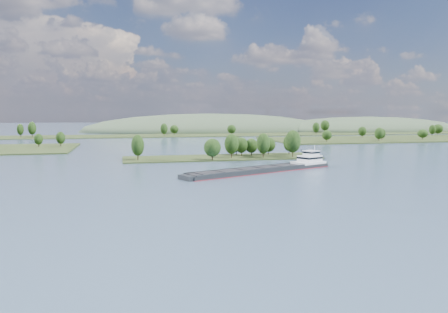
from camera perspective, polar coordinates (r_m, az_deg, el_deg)
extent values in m
plane|color=#3B4C66|center=(167.20, 4.37, -2.30)|extent=(1800.00, 1800.00, 0.00)
cube|color=#243015|center=(224.68, -0.26, -0.20)|extent=(100.00, 30.00, 1.20)
cylinder|color=black|center=(221.26, 5.14, 0.37)|extent=(0.50, 0.50, 4.09)
ellipsoid|color=black|center=(220.83, 5.15, 1.71)|extent=(6.89, 6.89, 10.51)
cylinder|color=black|center=(236.20, 1.60, 0.62)|extent=(0.50, 0.50, 3.21)
ellipsoid|color=black|center=(235.87, 1.61, 1.61)|extent=(8.55, 8.55, 8.25)
cylinder|color=black|center=(219.98, 0.98, 0.34)|extent=(0.50, 0.50, 3.95)
ellipsoid|color=black|center=(219.56, 0.99, 1.64)|extent=(7.28, 7.28, 10.16)
cylinder|color=black|center=(229.09, 2.28, 0.46)|extent=(0.50, 0.50, 3.23)
ellipsoid|color=black|center=(228.75, 2.29, 1.49)|extent=(6.75, 6.75, 8.31)
cylinder|color=black|center=(209.72, -1.53, -0.01)|extent=(0.50, 0.50, 3.40)
ellipsoid|color=black|center=(209.33, -1.53, 1.17)|extent=(8.35, 8.35, 8.73)
cylinder|color=black|center=(213.71, -11.18, 0.08)|extent=(0.50, 0.50, 4.02)
ellipsoid|color=black|center=(213.27, -11.21, 1.45)|extent=(6.21, 6.21, 10.34)
cylinder|color=black|center=(231.34, 3.60, 0.48)|extent=(0.50, 0.50, 3.01)
ellipsoid|color=black|center=(231.02, 3.60, 1.43)|extent=(6.82, 6.82, 7.73)
cylinder|color=black|center=(240.77, 8.49, 0.70)|extent=(0.50, 0.50, 3.57)
ellipsoid|color=black|center=(240.42, 8.51, 1.78)|extent=(6.43, 6.43, 9.19)
cylinder|color=black|center=(226.90, 8.96, 0.51)|extent=(0.50, 0.50, 4.53)
ellipsoid|color=black|center=(226.45, 8.98, 1.96)|extent=(8.10, 8.10, 11.66)
cylinder|color=black|center=(237.84, 5.84, 0.62)|extent=(0.50, 0.50, 3.08)
ellipsoid|color=black|center=(237.52, 5.85, 1.56)|extent=(7.49, 7.49, 7.93)
cylinder|color=black|center=(311.40, -20.54, 1.55)|extent=(0.50, 0.50, 3.24)
ellipsoid|color=black|center=(311.15, -20.57, 2.30)|extent=(6.07, 6.07, 8.32)
cylinder|color=black|center=(312.98, -23.05, 1.44)|extent=(0.50, 0.50, 2.87)
ellipsoid|color=black|center=(312.75, -23.08, 2.11)|extent=(5.79, 5.79, 7.38)
cube|color=#243015|center=(439.48, 26.41, 2.13)|extent=(320.00, 90.00, 1.60)
cylinder|color=black|center=(345.10, 13.28, 2.12)|extent=(0.50, 0.50, 2.95)
ellipsoid|color=black|center=(344.89, 13.29, 2.74)|extent=(7.55, 7.55, 7.59)
cylinder|color=black|center=(484.72, 26.15, 2.74)|extent=(0.50, 0.50, 3.59)
ellipsoid|color=black|center=(484.54, 26.18, 3.27)|extent=(9.40, 9.40, 9.22)
cylinder|color=black|center=(401.69, 24.50, 2.24)|extent=(0.50, 0.50, 2.81)
ellipsoid|color=black|center=(401.51, 24.52, 2.75)|extent=(8.46, 8.46, 7.22)
cylinder|color=black|center=(362.50, 19.58, 2.16)|extent=(0.50, 0.50, 3.57)
ellipsoid|color=black|center=(362.27, 19.61, 2.87)|extent=(7.25, 7.25, 9.18)
cylinder|color=black|center=(380.17, 19.92, 2.26)|extent=(0.50, 0.50, 3.11)
ellipsoid|color=black|center=(379.97, 19.94, 2.86)|extent=(5.82, 5.82, 7.99)
cylinder|color=black|center=(411.91, 17.59, 2.60)|extent=(0.50, 0.50, 3.27)
ellipsoid|color=black|center=(411.72, 17.61, 3.18)|extent=(7.46, 7.46, 8.42)
cylinder|color=black|center=(467.63, 25.54, 2.67)|extent=(0.50, 0.50, 3.51)
ellipsoid|color=black|center=(467.45, 25.56, 3.21)|extent=(6.35, 6.35, 9.02)
cube|color=#243015|center=(441.23, -6.70, 2.71)|extent=(900.00, 60.00, 1.20)
cylinder|color=black|center=(444.16, -25.04, 2.56)|extent=(0.50, 0.50, 4.05)
ellipsoid|color=black|center=(443.95, -25.07, 3.22)|extent=(6.17, 6.17, 10.41)
cylinder|color=black|center=(463.95, 11.92, 3.10)|extent=(0.50, 0.50, 4.11)
ellipsoid|color=black|center=(463.74, 11.94, 3.75)|extent=(7.45, 7.45, 10.58)
cylinder|color=black|center=(445.25, -6.51, 3.03)|extent=(0.50, 0.50, 3.31)
ellipsoid|color=black|center=(445.07, -6.52, 3.57)|extent=(8.78, 8.78, 8.51)
cylinder|color=black|center=(503.80, 13.03, 3.31)|extent=(0.50, 0.50, 4.65)
ellipsoid|color=black|center=(503.59, 13.05, 3.98)|extent=(10.07, 10.07, 11.94)
cylinder|color=black|center=(440.02, -23.76, 2.63)|extent=(0.50, 0.50, 4.66)
ellipsoid|color=black|center=(439.78, -23.79, 3.40)|extent=(7.57, 7.57, 11.98)
cylinder|color=black|center=(441.08, 0.99, 3.05)|extent=(0.50, 0.50, 3.40)
ellipsoid|color=black|center=(440.90, 1.00, 3.61)|extent=(8.95, 8.95, 8.75)
cylinder|color=black|center=(423.00, -7.82, 2.92)|extent=(0.50, 0.50, 4.08)
ellipsoid|color=black|center=(422.78, -7.83, 3.62)|extent=(6.94, 6.94, 10.49)
ellipsoid|color=#354630|center=(595.47, 18.19, 3.25)|extent=(260.00, 140.00, 36.00)
ellipsoid|color=#354630|center=(549.42, -1.67, 3.35)|extent=(320.00, 160.00, 44.00)
cube|color=black|center=(173.26, 4.97, -1.87)|extent=(66.85, 35.72, 1.90)
cube|color=maroon|center=(173.31, 4.97, -2.00)|extent=(67.08, 35.95, 0.22)
cube|color=black|center=(171.83, 2.31, -1.51)|extent=(49.26, 21.86, 0.69)
cube|color=black|center=(165.41, 4.17, -1.81)|extent=(49.26, 21.86, 0.69)
cube|color=black|center=(168.61, 3.22, -1.70)|extent=(50.66, 27.98, 0.26)
cube|color=black|center=(157.08, -2.09, -2.16)|extent=(9.98, 9.62, 0.30)
cube|color=black|center=(162.65, 0.66, -1.88)|extent=(9.98, 9.62, 0.30)
cube|color=black|center=(168.58, 3.23, -1.62)|extent=(9.98, 9.62, 0.30)
cube|color=black|center=(174.82, 5.61, -1.37)|extent=(9.98, 9.62, 0.30)
cube|color=black|center=(181.34, 7.83, -1.14)|extent=(9.98, 9.62, 0.30)
cube|color=black|center=(152.28, -4.90, -2.80)|extent=(5.50, 8.17, 1.73)
cylinder|color=black|center=(152.56, -4.63, -2.33)|extent=(0.27, 0.27, 1.90)
cube|color=silver|center=(191.91, 10.95, -0.77)|extent=(16.01, 13.16, 1.04)
cube|color=silver|center=(192.36, 11.13, -0.24)|extent=(10.70, 9.81, 2.60)
cube|color=black|center=(192.33, 11.13, -0.14)|extent=(10.93, 10.04, 0.78)
cube|color=silver|center=(192.78, 11.32, 0.44)|extent=(6.84, 6.84, 1.90)
cube|color=black|center=(192.75, 11.32, 0.55)|extent=(7.07, 7.07, 0.69)
cube|color=silver|center=(192.69, 11.32, 0.75)|extent=(7.29, 7.29, 0.17)
cylinder|color=silver|center=(194.22, 11.76, 1.09)|extent=(0.23, 0.23, 2.25)
cylinder|color=black|center=(191.87, 10.06, 0.80)|extent=(0.57, 0.57, 1.04)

